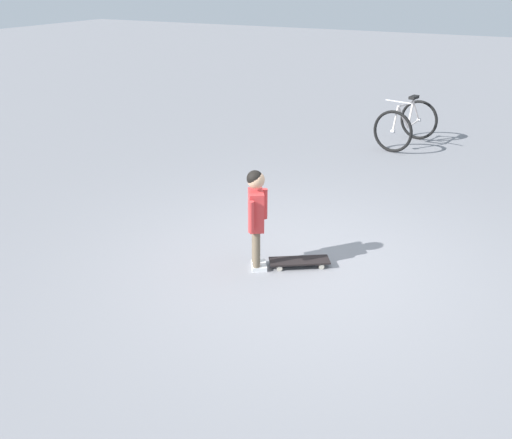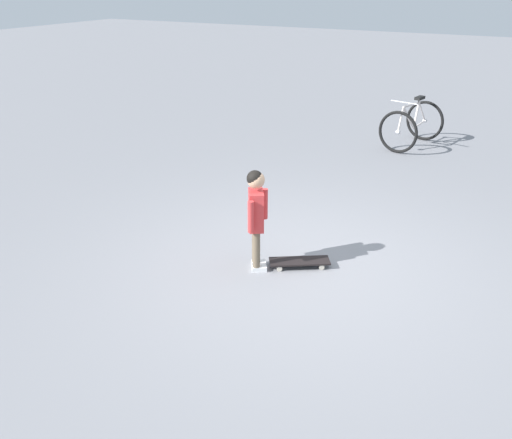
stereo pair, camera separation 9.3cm
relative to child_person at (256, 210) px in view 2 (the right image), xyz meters
The scene contains 4 objects.
ground_plane 0.86m from the child_person, 29.01° to the left, with size 50.00×50.00×0.00m, color gray.
child_person is the anchor object (origin of this frame).
skateboard 0.75m from the child_person, 31.94° to the left, with size 0.63×0.49×0.07m.
bicycle_near 5.11m from the child_person, 86.09° to the left, with size 0.93×1.20×0.85m.
Camera 2 is at (1.80, -4.56, 2.76)m, focal length 37.97 mm.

